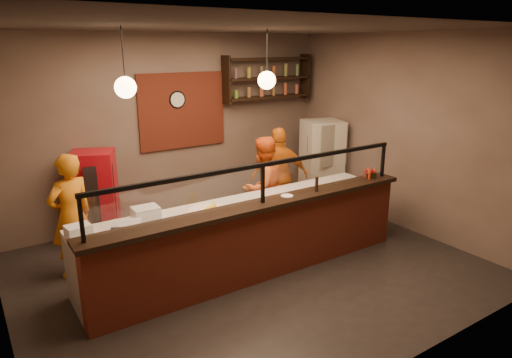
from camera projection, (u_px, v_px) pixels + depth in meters
floor at (250, 268)px, 6.38m from camera, size 6.00×6.00×0.00m
ceiling at (249, 28)px, 5.48m from camera, size 6.00×6.00×0.00m
wall_back at (172, 129)px, 7.93m from camera, size 6.00×0.00×6.00m
wall_right at (403, 133)px, 7.52m from camera, size 0.00×5.00×5.00m
wall_front at (407, 214)px, 3.93m from camera, size 6.00×0.00×6.00m
brick_patch at (183, 111)px, 7.92m from camera, size 1.60×0.04×1.30m
service_counter at (262, 243)px, 6.00m from camera, size 4.60×0.25×1.00m
counter_ledge at (263, 205)px, 5.85m from camera, size 4.70×0.37×0.06m
worktop_cabinet at (243, 235)px, 6.42m from camera, size 4.60×0.75×0.85m
worktop at (242, 205)px, 6.29m from camera, size 4.60×0.75×0.05m
sneeze_guard at (263, 179)px, 5.75m from camera, size 4.50×0.05×0.52m
wall_shelving at (268, 78)px, 8.56m from camera, size 1.84×0.28×0.85m
wall_clock at (177, 100)px, 7.81m from camera, size 0.30×0.04×0.30m
pendant_left at (125, 87)px, 5.02m from camera, size 0.24×0.24×0.77m
pendant_right at (267, 80)px, 6.03m from camera, size 0.24×0.24×0.77m
cook_left at (71, 216)px, 5.99m from camera, size 0.71×0.59×1.68m
cook_mid at (263, 187)px, 7.26m from camera, size 0.90×0.76×1.64m
cook_right at (279, 177)px, 7.76m from camera, size 1.07×0.76×1.69m
fridge at (321, 163)px, 8.73m from camera, size 0.85×0.82×1.64m
red_cooler at (96, 197)px, 7.11m from camera, size 0.80×0.77×1.45m
pizza_dough at (209, 211)px, 5.99m from camera, size 0.69×0.69×0.01m
prep_tub_a at (78, 231)px, 5.19m from camera, size 0.29×0.24×0.13m
prep_tub_b at (146, 213)px, 5.70m from camera, size 0.33×0.26×0.16m
prep_tub_c at (127, 229)px, 5.22m from camera, size 0.39×0.36×0.16m
rolling_pin at (208, 209)px, 5.96m from camera, size 0.36×0.28×0.07m
condiment_caddy at (370, 175)px, 6.92m from camera, size 0.19×0.17×0.09m
pepper_mill at (317, 184)px, 6.26m from camera, size 0.05×0.05×0.21m
small_plate at (287, 196)px, 6.08m from camera, size 0.18×0.18×0.01m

